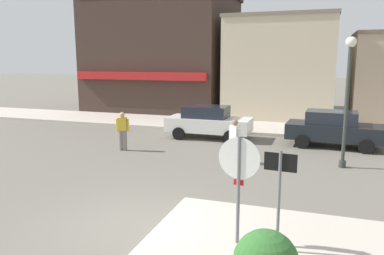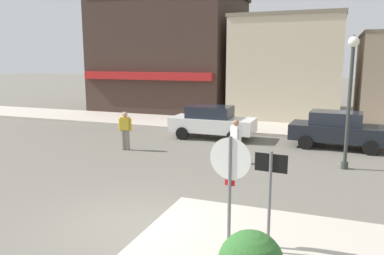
% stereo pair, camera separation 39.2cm
% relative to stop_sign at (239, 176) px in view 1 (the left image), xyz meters
% --- Properties ---
extents(ground_plane, '(160.00, 160.00, 0.00)m').
position_rel_stop_sign_xyz_m(ground_plane, '(-2.42, 0.31, -1.52)').
color(ground_plane, '#6B665B').
extents(kerb_far, '(80.00, 4.00, 0.15)m').
position_rel_stop_sign_xyz_m(kerb_far, '(-2.42, 13.60, -1.44)').
color(kerb_far, beige).
rests_on(kerb_far, ground).
extents(stop_sign, '(0.82, 0.10, 2.30)m').
position_rel_stop_sign_xyz_m(stop_sign, '(0.00, 0.00, 0.00)').
color(stop_sign, slate).
rests_on(stop_sign, ground).
extents(one_way_sign, '(0.60, 0.08, 2.10)m').
position_rel_stop_sign_xyz_m(one_way_sign, '(0.78, -0.07, -0.19)').
color(one_way_sign, slate).
rests_on(one_way_sign, ground).
extents(lamp_post, '(0.36, 0.36, 4.54)m').
position_rel_stop_sign_xyz_m(lamp_post, '(2.29, 6.90, 1.44)').
color(lamp_post, '#333833').
rests_on(lamp_post, ground).
extents(parked_car_nearest, '(4.00, 1.89, 1.56)m').
position_rel_stop_sign_xyz_m(parked_car_nearest, '(-3.59, 10.26, -0.71)').
color(parked_car_nearest, white).
rests_on(parked_car_nearest, ground).
extents(parked_car_second, '(4.10, 2.08, 1.56)m').
position_rel_stop_sign_xyz_m(parked_car_second, '(2.07, 10.20, -0.71)').
color(parked_car_second, black).
rests_on(parked_car_second, ground).
extents(pedestrian_crossing_near, '(0.55, 0.31, 1.61)m').
position_rel_stop_sign_xyz_m(pedestrian_crossing_near, '(-6.26, 6.69, -0.65)').
color(pedestrian_crossing_near, gray).
rests_on(pedestrian_crossing_near, ground).
extents(pedestrian_crossing_far, '(0.51, 0.38, 1.61)m').
position_rel_stop_sign_xyz_m(pedestrian_crossing_far, '(-1.43, 6.27, -0.65)').
color(pedestrian_crossing_far, '#2D334C').
rests_on(pedestrian_crossing_far, ground).
extents(building_corner_shop, '(10.03, 9.27, 8.51)m').
position_rel_stop_sign_xyz_m(building_corner_shop, '(-9.85, 19.98, 2.74)').
color(building_corner_shop, '#3D2D26').
rests_on(building_corner_shop, ground).
extents(building_storefront_left_near, '(6.63, 7.53, 6.41)m').
position_rel_stop_sign_xyz_m(building_storefront_left_near, '(-1.05, 18.89, 1.69)').
color(building_storefront_left_near, beige).
rests_on(building_storefront_left_near, ground).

